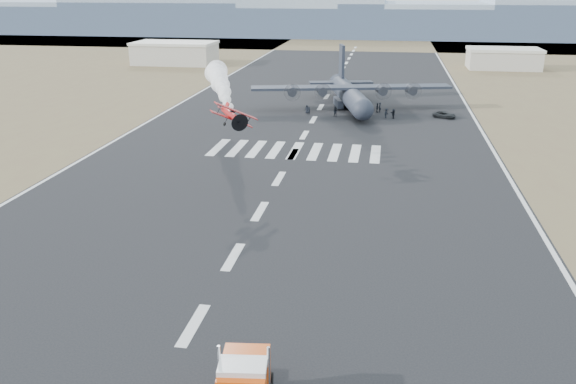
% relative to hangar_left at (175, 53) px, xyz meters
% --- Properties ---
extents(ground, '(500.00, 500.00, 0.00)m').
position_rel_hangar_left_xyz_m(ground, '(52.00, -145.00, -3.41)').
color(ground, black).
rests_on(ground, ground).
extents(scrub_far, '(500.00, 80.00, 0.00)m').
position_rel_hangar_left_xyz_m(scrub_far, '(52.00, 85.00, -3.41)').
color(scrub_far, brown).
rests_on(scrub_far, ground).
extents(runway_markings, '(60.00, 260.00, 0.01)m').
position_rel_hangar_left_xyz_m(runway_markings, '(52.00, -85.00, -3.40)').
color(runway_markings, silver).
rests_on(runway_markings, ground).
extents(ridge_seg_b, '(150.00, 50.00, 15.00)m').
position_rel_hangar_left_xyz_m(ridge_seg_b, '(-78.00, 115.00, 4.09)').
color(ridge_seg_b, '#8799AC').
rests_on(ridge_seg_b, ground).
extents(ridge_seg_c, '(150.00, 50.00, 17.00)m').
position_rel_hangar_left_xyz_m(ridge_seg_c, '(-13.00, 115.00, 5.09)').
color(ridge_seg_c, '#8799AC').
rests_on(ridge_seg_c, ground).
extents(ridge_seg_d, '(150.00, 50.00, 13.00)m').
position_rel_hangar_left_xyz_m(ridge_seg_d, '(52.00, 115.00, 3.09)').
color(ridge_seg_d, '#8799AC').
rests_on(ridge_seg_d, ground).
extents(ridge_seg_e, '(150.00, 50.00, 15.00)m').
position_rel_hangar_left_xyz_m(ridge_seg_e, '(117.00, 115.00, 4.09)').
color(ridge_seg_e, '#8799AC').
rests_on(ridge_seg_e, ground).
extents(hangar_left, '(24.50, 14.50, 6.70)m').
position_rel_hangar_left_xyz_m(hangar_left, '(0.00, 0.00, 0.00)').
color(hangar_left, '#ACA699').
rests_on(hangar_left, ground).
extents(hangar_right, '(20.50, 12.50, 5.90)m').
position_rel_hangar_left_xyz_m(hangar_right, '(98.00, 5.00, -0.40)').
color(hangar_right, '#ACA699').
rests_on(hangar_right, ground).
extents(aerobatic_biplane, '(5.32, 5.48, 3.79)m').
position_rel_hangar_left_xyz_m(aerobatic_biplane, '(47.19, -113.65, 5.70)').
color(aerobatic_biplane, '#AC250B').
extents(smoke_trail, '(13.11, 34.37, 3.68)m').
position_rel_hangar_left_xyz_m(smoke_trail, '(37.79, -85.95, 5.98)').
color(smoke_trail, white).
extents(transport_aircraft, '(39.29, 32.13, 11.42)m').
position_rel_hangar_left_xyz_m(transport_aircraft, '(57.71, -60.55, -0.46)').
color(transport_aircraft, '#202330').
rests_on(transport_aircraft, ground).
extents(support_vehicle, '(4.68, 3.64, 1.18)m').
position_rel_hangar_left_xyz_m(support_vehicle, '(75.98, -67.50, -2.82)').
color(support_vehicle, black).
rests_on(support_vehicle, ground).
extents(crew_a, '(0.65, 0.75, 1.86)m').
position_rel_hangar_left_xyz_m(crew_a, '(63.93, -64.09, -2.48)').
color(crew_a, black).
rests_on(crew_a, ground).
extents(crew_b, '(1.03, 0.78, 1.87)m').
position_rel_hangar_left_xyz_m(crew_b, '(55.78, -69.74, -2.47)').
color(crew_b, black).
rests_on(crew_b, ground).
extents(crew_c, '(1.02, 1.30, 1.82)m').
position_rel_hangar_left_xyz_m(crew_c, '(65.24, -69.33, -2.50)').
color(crew_c, black).
rests_on(crew_c, ground).
extents(crew_d, '(0.77, 1.16, 1.82)m').
position_rel_hangar_left_xyz_m(crew_d, '(63.46, -64.41, -2.50)').
color(crew_d, black).
rests_on(crew_d, ground).
extents(crew_e, '(0.81, 0.52, 1.60)m').
position_rel_hangar_left_xyz_m(crew_e, '(50.04, -67.32, -2.61)').
color(crew_e, black).
rests_on(crew_e, ground).
extents(crew_f, '(1.18, 1.73, 1.79)m').
position_rel_hangar_left_xyz_m(crew_f, '(66.54, -69.52, -2.52)').
color(crew_f, black).
rests_on(crew_f, ground).
extents(crew_g, '(0.66, 0.58, 1.59)m').
position_rel_hangar_left_xyz_m(crew_g, '(50.59, -68.67, -2.61)').
color(crew_g, black).
rests_on(crew_g, ground).
extents(crew_h, '(0.75, 0.89, 1.56)m').
position_rel_hangar_left_xyz_m(crew_h, '(60.41, -65.00, -2.63)').
color(crew_h, black).
rests_on(crew_h, ground).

